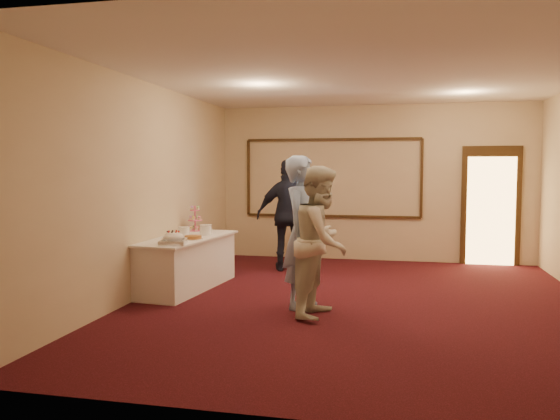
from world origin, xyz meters
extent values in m
plane|color=black|center=(0.00, 0.00, 0.00)|extent=(7.00, 7.00, 0.00)
cube|color=beige|center=(0.00, 3.50, 1.50)|extent=(6.00, 0.04, 3.00)
cube|color=beige|center=(0.00, -3.50, 1.50)|extent=(6.00, 0.04, 3.00)
cube|color=beige|center=(-3.00, 0.00, 1.50)|extent=(0.04, 7.00, 3.00)
cube|color=white|center=(0.00, 0.00, 3.00)|extent=(6.00, 7.00, 0.04)
cube|color=#31200E|center=(-0.80, 3.47, 0.85)|extent=(3.40, 0.04, 0.05)
cube|color=#31200E|center=(-0.80, 3.47, 2.35)|extent=(3.40, 0.04, 0.05)
cube|color=#31200E|center=(-2.50, 3.47, 1.60)|extent=(0.05, 0.04, 1.50)
cube|color=#31200E|center=(0.90, 3.47, 1.60)|extent=(0.05, 0.04, 1.50)
cube|color=#31200E|center=(2.15, 3.46, 1.10)|extent=(1.05, 0.06, 2.20)
cube|color=#FFBF66|center=(2.15, 3.43, 1.00)|extent=(0.85, 0.02, 2.00)
cube|color=white|center=(-2.60, 0.34, 0.37)|extent=(0.92, 2.04, 0.74)
cube|color=white|center=(-2.60, 0.34, 0.76)|extent=(1.02, 2.16, 0.03)
cube|color=#B7B9BF|center=(-2.48, -0.40, 0.79)|extent=(0.42, 0.49, 0.04)
ellipsoid|color=white|center=(-2.48, -0.40, 0.87)|extent=(0.27, 0.27, 0.12)
cube|color=silver|center=(-2.38, -0.27, 0.81)|extent=(0.21, 0.25, 0.01)
cylinder|color=#D85283|center=(-2.77, 1.18, 0.97)|extent=(0.02, 0.02, 0.41)
cylinder|color=#D85283|center=(-2.77, 1.18, 0.78)|extent=(0.31, 0.31, 0.01)
cylinder|color=#D85283|center=(-2.77, 1.18, 0.94)|extent=(0.24, 0.24, 0.01)
cylinder|color=#D85283|center=(-2.77, 1.18, 1.10)|extent=(0.16, 0.16, 0.01)
cylinder|color=white|center=(-2.65, 0.41, 0.84)|extent=(0.17, 0.17, 0.14)
cylinder|color=white|center=(-2.65, 0.41, 0.91)|extent=(0.17, 0.17, 0.01)
cylinder|color=white|center=(-2.39, 0.63, 0.85)|extent=(0.18, 0.18, 0.15)
cylinder|color=white|center=(-2.39, 0.63, 0.93)|extent=(0.19, 0.19, 0.01)
cylinder|color=white|center=(-2.39, 0.11, 0.78)|extent=(0.28, 0.28, 0.01)
cylinder|color=brown|center=(-2.39, 0.11, 0.80)|extent=(0.24, 0.24, 0.05)
imported|color=#94B3E4|center=(-0.72, -0.36, 0.98)|extent=(0.61, 0.80, 1.95)
imported|color=silver|center=(-0.43, -0.71, 0.91)|extent=(0.83, 0.99, 1.82)
imported|color=black|center=(-1.38, 2.10, 0.98)|extent=(1.22, 0.74, 1.95)
cube|color=white|center=(-1.14, 1.87, 1.50)|extent=(0.08, 0.06, 0.05)
camera|label=1|loc=(0.47, -7.20, 1.79)|focal=35.00mm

